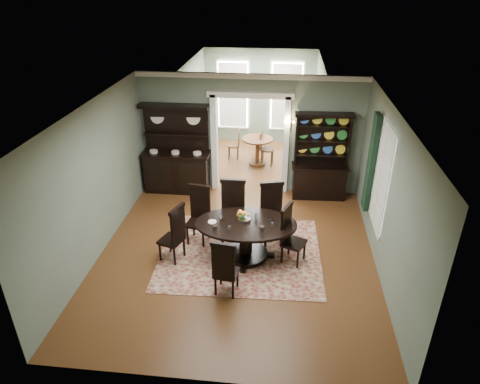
% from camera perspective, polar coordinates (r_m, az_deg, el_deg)
% --- Properties ---
extents(room, '(5.51, 6.01, 3.01)m').
position_cam_1_polar(room, '(7.96, -0.49, 0.97)').
color(room, '#5B2F17').
rests_on(room, ground).
extents(parlor, '(3.51, 3.50, 3.01)m').
position_cam_1_polar(parlor, '(13.10, 2.33, 11.52)').
color(parlor, '#5B2F17').
rests_on(parlor, ground).
extents(doorway_trim, '(2.08, 0.25, 2.57)m').
position_cam_1_polar(doorway_trim, '(10.66, 1.36, 8.29)').
color(doorway_trim, silver).
rests_on(doorway_trim, floor).
extents(right_window, '(0.15, 1.47, 2.12)m').
position_cam_1_polar(right_window, '(8.90, 17.70, 2.77)').
color(right_window, white).
rests_on(right_window, wall_right).
extents(wall_sconce, '(0.27, 0.21, 0.21)m').
position_cam_1_polar(wall_sconce, '(10.39, 6.59, 9.18)').
color(wall_sconce, '#B2862F').
rests_on(wall_sconce, back_wall_right).
extents(rug, '(3.30, 2.82, 0.01)m').
position_cam_1_polar(rug, '(8.81, 0.06, -8.09)').
color(rug, maroon).
rests_on(rug, floor).
extents(dining_table, '(2.05, 1.93, 0.78)m').
position_cam_1_polar(dining_table, '(8.42, 0.81, -5.53)').
color(dining_table, black).
rests_on(dining_table, rug).
extents(centerpiece, '(1.30, 0.84, 0.21)m').
position_cam_1_polar(centerpiece, '(8.34, 0.53, -3.44)').
color(centerpiece, silver).
rests_on(centerpiece, dining_table).
extents(chair_far_left, '(0.53, 0.51, 1.24)m').
position_cam_1_polar(chair_far_left, '(8.95, -5.46, -2.67)').
color(chair_far_left, black).
rests_on(chair_far_left, rug).
extents(chair_far_mid, '(0.53, 0.49, 1.37)m').
position_cam_1_polar(chair_far_mid, '(8.86, -0.97, -2.36)').
color(chair_far_mid, black).
rests_on(chair_far_mid, rug).
extents(chair_far_right, '(0.58, 0.56, 1.31)m').
position_cam_1_polar(chair_far_right, '(8.92, 4.28, -2.47)').
color(chair_far_right, black).
rests_on(chair_far_right, rug).
extents(chair_end_left, '(0.56, 0.57, 1.22)m').
position_cam_1_polar(chair_end_left, '(8.36, -8.65, -5.36)').
color(chair_end_left, black).
rests_on(chair_end_left, rug).
extents(chair_end_right, '(0.56, 0.58, 1.20)m').
position_cam_1_polar(chair_end_right, '(8.33, 6.62, -5.41)').
color(chair_end_right, black).
rests_on(chair_end_right, rug).
extents(chair_near, '(0.47, 0.46, 1.14)m').
position_cam_1_polar(chair_near, '(7.45, -2.05, -9.99)').
color(chair_near, black).
rests_on(chair_near, rug).
extents(sideboard, '(1.71, 0.61, 2.25)m').
position_cam_1_polar(sideboard, '(11.02, -8.41, 4.01)').
color(sideboard, black).
rests_on(sideboard, floor).
extents(welsh_dresser, '(1.40, 0.56, 2.16)m').
position_cam_1_polar(welsh_dresser, '(10.76, 10.60, 3.20)').
color(welsh_dresser, black).
rests_on(welsh_dresser, floor).
extents(parlor_table, '(0.88, 0.88, 0.81)m').
position_cam_1_polar(parlor_table, '(12.50, 2.33, 5.94)').
color(parlor_table, '#523017').
rests_on(parlor_table, parlor_floor).
extents(parlor_chair_left, '(0.38, 0.38, 0.89)m').
position_cam_1_polar(parlor_chair_left, '(12.91, -0.60, 6.44)').
color(parlor_chair_left, '#523017').
rests_on(parlor_chair_left, parlor_floor).
extents(parlor_chair_right, '(0.43, 0.42, 0.99)m').
position_cam_1_polar(parlor_chair_right, '(12.54, 3.34, 5.98)').
color(parlor_chair_right, '#523017').
rests_on(parlor_chair_right, parlor_floor).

